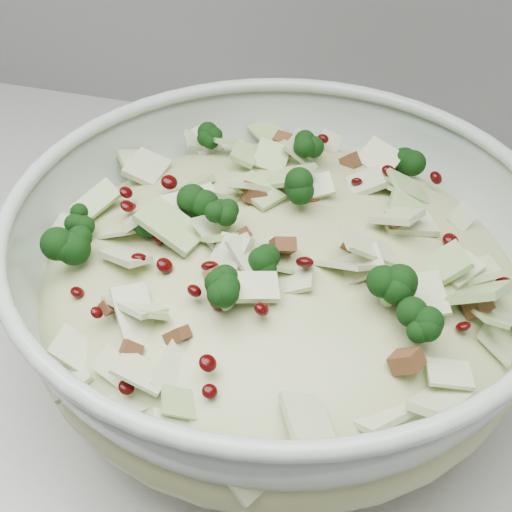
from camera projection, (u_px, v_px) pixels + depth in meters
The scene contains 2 objects.
mixing_bowl at pixel (279, 288), 0.54m from camera, with size 0.47×0.47×0.16m.
salad at pixel (280, 263), 0.52m from camera, with size 0.36×0.36×0.16m.
Camera 1 is at (-0.32, 1.22, 1.35)m, focal length 50.00 mm.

